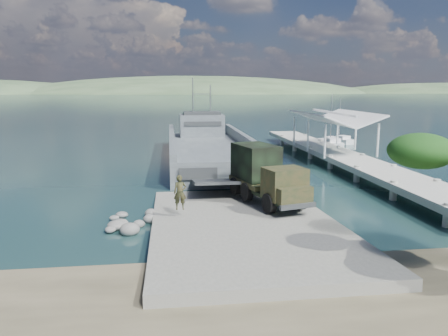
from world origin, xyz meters
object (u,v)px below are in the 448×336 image
Objects in this scene: military_truck at (265,174)px; sailboat_near at (331,143)px; soldier at (180,199)px; landing_craft at (208,153)px; pier at (336,148)px; sailboat_far at (339,140)px.

military_truck is 1.12× the size of sailboat_near.
soldier is 0.28× the size of sailboat_near.
landing_craft is 22.43m from soldier.
landing_craft reaches higher than soldier.
soldier is (-5.49, -2.77, -0.75)m from military_truck.
sailboat_near is at bearing 54.34° from soldier.
landing_craft is 19.49m from military_truck.
pier is 1.35× the size of landing_craft.
sailboat_far is (19.79, 12.62, -0.45)m from landing_craft.
landing_craft is 23.47m from sailboat_far.
pier is 13.73m from sailboat_near.
landing_craft reaches higher than military_truck.
landing_craft reaches higher than pier.
landing_craft is at bearing -150.81° from sailboat_near.
soldier is at bearing -139.08° from sailboat_far.
sailboat_near is at bearing 47.12° from military_truck.
soldier is 37.67m from sailboat_near.
pier is 22.26× the size of soldier.
landing_craft is at bearing 78.58° from soldier.
pier is at bearing 40.38° from military_truck.
sailboat_far is (23.45, 34.73, -1.14)m from soldier.
pier is 5.61× the size of military_truck.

